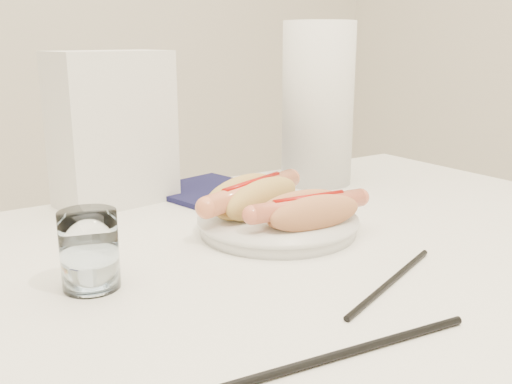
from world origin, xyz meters
TOP-DOWN VIEW (x-y plane):
  - table at (0.00, 0.00)m, footprint 1.20×0.80m
  - plate at (0.06, 0.08)m, footprint 0.23×0.23m
  - hotdog_left at (0.04, 0.12)m, footprint 0.20×0.13m
  - hotdog_right at (0.07, 0.03)m, footprint 0.17×0.08m
  - water_glass at (-0.22, 0.04)m, footprint 0.06×0.06m
  - chopstick_near at (-0.09, -0.22)m, footprint 0.25×0.04m
  - chopstick_far at (0.05, -0.14)m, footprint 0.21×0.08m
  - napkin_box at (-0.07, 0.35)m, footprint 0.20×0.13m
  - navy_napkin at (0.08, 0.32)m, footprint 0.20×0.20m
  - paper_towel_roll at (0.29, 0.27)m, footprint 0.16×0.16m

SIDE VIEW (x-z plane):
  - table at x=0.00m, z-range 0.32..1.07m
  - chopstick_far at x=0.05m, z-range 0.75..0.76m
  - chopstick_near at x=-0.09m, z-range 0.75..0.76m
  - navy_napkin at x=0.08m, z-range 0.75..0.76m
  - plate at x=0.06m, z-range 0.75..0.77m
  - hotdog_right at x=0.07m, z-range 0.77..0.81m
  - water_glass at x=-0.22m, z-range 0.75..0.84m
  - hotdog_left at x=0.04m, z-range 0.77..0.82m
  - napkin_box at x=-0.07m, z-range 0.75..0.99m
  - paper_towel_roll at x=0.29m, z-range 0.75..1.04m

